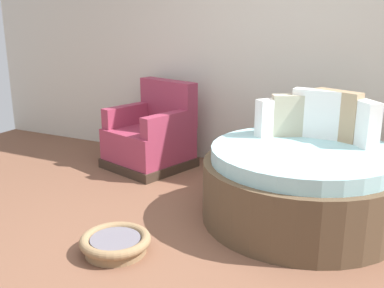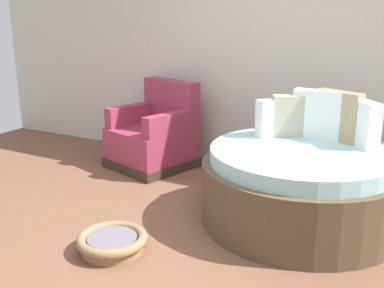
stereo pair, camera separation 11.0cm
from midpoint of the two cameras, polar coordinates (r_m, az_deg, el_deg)
ground_plane at (r=3.29m, az=-1.32°, el=-14.30°), size 8.00×8.00×0.02m
back_wall at (r=4.87m, az=11.09°, el=14.47°), size 8.00×0.12×3.08m
round_daybed at (r=3.82m, az=12.89°, el=-4.59°), size 1.61×1.61×1.03m
red_armchair at (r=5.04m, az=-5.69°, el=0.84°), size 0.99×0.99×0.94m
pet_basket at (r=3.37m, az=-10.57°, el=-12.17°), size 0.51×0.51×0.13m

